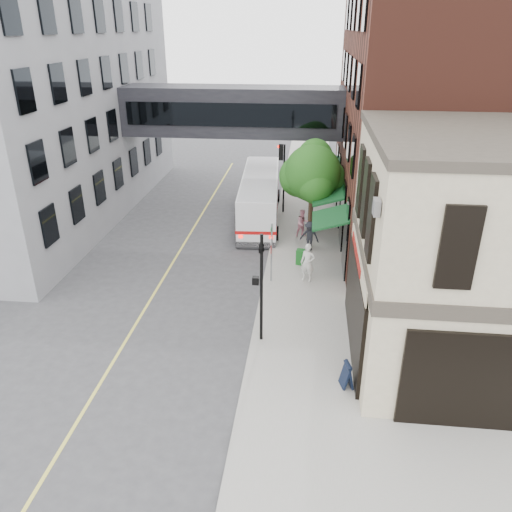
% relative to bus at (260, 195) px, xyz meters
% --- Properties ---
extents(ground, '(120.00, 120.00, 0.00)m').
position_rel_bus_xyz_m(ground, '(1.07, -16.04, -1.56)').
color(ground, '#38383A').
rests_on(ground, ground).
extents(sidewalk_main, '(4.00, 60.00, 0.15)m').
position_rel_bus_xyz_m(sidewalk_main, '(3.07, -2.04, -1.48)').
color(sidewalk_main, gray).
rests_on(sidewalk_main, ground).
extents(corner_building, '(10.19, 8.12, 8.45)m').
position_rel_bus_xyz_m(corner_building, '(10.04, -14.04, 2.65)').
color(corner_building, tan).
rests_on(corner_building, ground).
extents(brick_building, '(13.76, 18.00, 14.00)m').
position_rel_bus_xyz_m(brick_building, '(11.05, -1.04, 5.43)').
color(brick_building, '#481F16').
rests_on(brick_building, ground).
extents(opposite_building, '(14.00, 24.00, 14.00)m').
position_rel_bus_xyz_m(opposite_building, '(-15.93, -0.04, 5.44)').
color(opposite_building, gray).
rests_on(opposite_building, ground).
extents(skyway_bridge, '(14.00, 3.18, 3.00)m').
position_rel_bus_xyz_m(skyway_bridge, '(-1.93, 1.96, 4.94)').
color(skyway_bridge, black).
rests_on(skyway_bridge, ground).
extents(traffic_signal_near, '(0.44, 0.22, 4.60)m').
position_rel_bus_xyz_m(traffic_signal_near, '(1.44, -14.04, 1.42)').
color(traffic_signal_near, black).
rests_on(traffic_signal_near, sidewalk_main).
extents(traffic_signal_far, '(0.53, 0.28, 4.50)m').
position_rel_bus_xyz_m(traffic_signal_far, '(1.33, 0.96, 1.78)').
color(traffic_signal_far, black).
rests_on(traffic_signal_far, sidewalk_main).
extents(street_sign_pole, '(0.08, 0.75, 3.00)m').
position_rel_bus_xyz_m(street_sign_pole, '(1.46, -9.04, 0.37)').
color(street_sign_pole, gray).
rests_on(street_sign_pole, sidewalk_main).
extents(street_tree, '(3.80, 3.20, 5.60)m').
position_rel_bus_xyz_m(street_tree, '(3.26, -2.82, 2.35)').
color(street_tree, '#382619').
rests_on(street_tree, sidewalk_main).
extents(lane_marking, '(0.12, 40.00, 0.01)m').
position_rel_bus_xyz_m(lane_marking, '(-3.93, -6.04, -1.55)').
color(lane_marking, '#D8CC4C').
rests_on(lane_marking, ground).
extents(bus, '(2.96, 10.45, 2.78)m').
position_rel_bus_xyz_m(bus, '(0.00, 0.00, 0.00)').
color(bus, white).
rests_on(bus, ground).
extents(pedestrian_a, '(0.79, 0.62, 1.90)m').
position_rel_bus_xyz_m(pedestrian_a, '(3.20, -8.78, -0.46)').
color(pedestrian_a, silver).
rests_on(pedestrian_a, sidewalk_main).
extents(pedestrian_b, '(0.98, 0.89, 1.65)m').
position_rel_bus_xyz_m(pedestrian_b, '(2.84, -3.19, -0.58)').
color(pedestrian_b, pink).
rests_on(pedestrian_b, sidewalk_main).
extents(pedestrian_c, '(1.20, 0.89, 1.66)m').
position_rel_bus_xyz_m(pedestrian_c, '(3.25, -5.13, -0.58)').
color(pedestrian_c, black).
rests_on(pedestrian_c, sidewalk_main).
extents(newspaper_box, '(0.47, 0.44, 0.82)m').
position_rel_bus_xyz_m(newspaper_box, '(2.82, -7.01, -1.00)').
color(newspaper_box, '#14591A').
rests_on(newspaper_box, sidewalk_main).
extents(sandwich_board, '(0.46, 0.59, 0.94)m').
position_rel_bus_xyz_m(sandwich_board, '(4.67, -16.56, -0.94)').
color(sandwich_board, black).
rests_on(sandwich_board, sidewalk_main).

